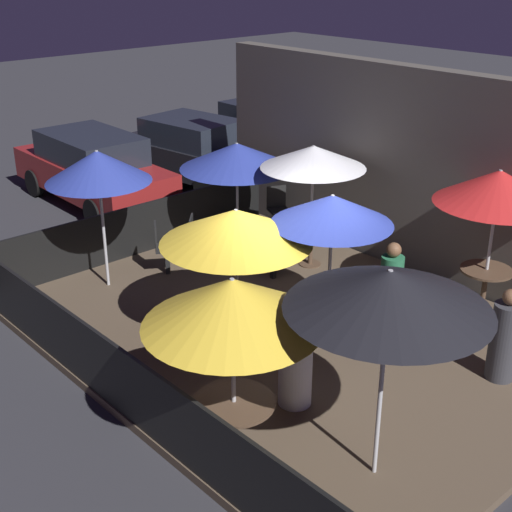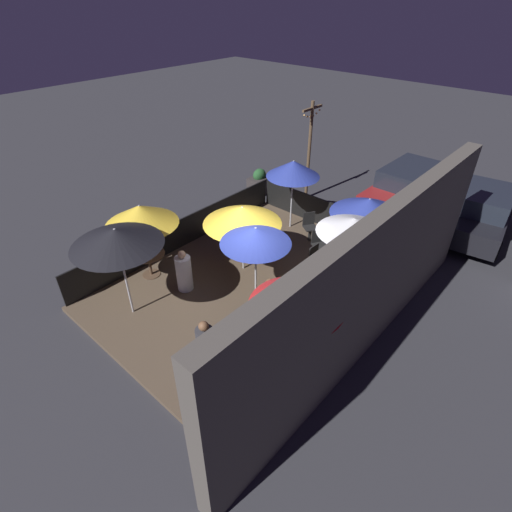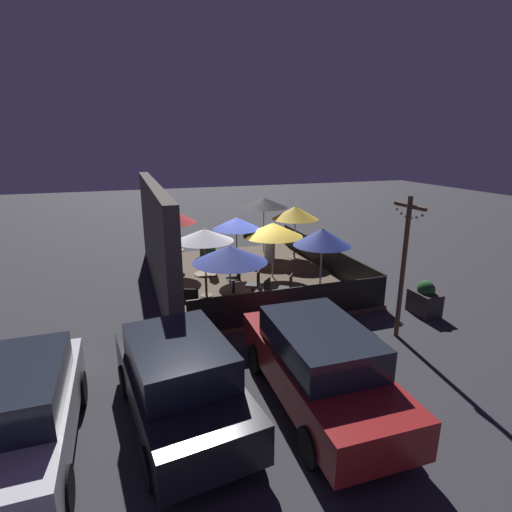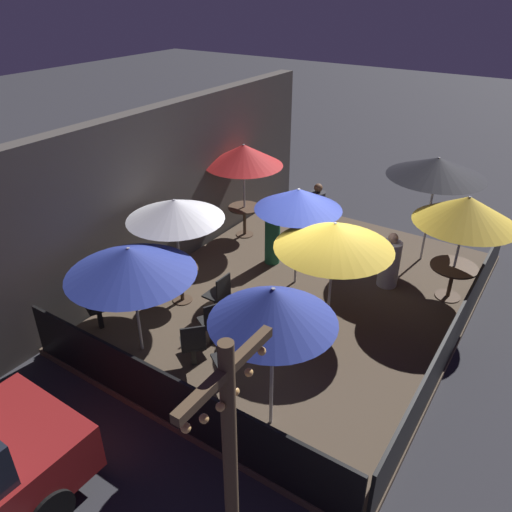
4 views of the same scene
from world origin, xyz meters
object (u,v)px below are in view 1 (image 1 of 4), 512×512
(patio_chair_0, at_px, (163,246))
(parked_car_0, at_px, (93,168))
(patio_umbrella_0, at_px, (313,157))
(patron_1, at_px, (391,287))
(parked_car_2, at_px, (267,132))
(patio_umbrella_7, at_px, (237,156))
(dining_table_1, at_px, (234,412))
(patio_umbrella_1, at_px, (232,302))
(patio_umbrella_4, at_px, (389,290))
(patron_0, at_px, (295,366))
(patio_umbrella_2, at_px, (498,187))
(patio_chair_4, at_px, (278,208))
(patio_umbrella_5, at_px, (236,226))
(patio_umbrella_6, at_px, (332,210))
(patio_chair_3, at_px, (270,252))
(patio_chair_1, at_px, (224,246))
(parked_car_1, at_px, (192,150))
(patio_chair_2, at_px, (198,238))
(dining_table_0, at_px, (311,234))
(dining_table_2, at_px, (485,279))
(patio_umbrella_3, at_px, (98,166))
(patron_2, at_px, (504,339))

(patio_chair_0, relative_size, parked_car_0, 0.21)
(patio_umbrella_0, bearing_deg, patron_1, -16.53)
(patron_1, xyz_separation_m, parked_car_2, (-8.03, 4.91, 0.12))
(patio_umbrella_7, xyz_separation_m, dining_table_1, (4.65, -4.06, -1.21))
(patio_umbrella_1, xyz_separation_m, patron_1, (-0.78, 3.77, -1.34))
(patio_umbrella_4, relative_size, patron_0, 2.00)
(patio_umbrella_2, distance_m, patio_chair_4, 4.97)
(patio_umbrella_5, height_order, parked_car_0, patio_umbrella_5)
(patio_umbrella_6, height_order, patron_1, patio_umbrella_6)
(patio_umbrella_2, xyz_separation_m, patio_umbrella_6, (-1.27, -2.18, -0.17))
(patio_chair_0, bearing_deg, parked_car_0, 107.74)
(patio_chair_3, bearing_deg, patio_chair_1, 121.31)
(patio_chair_4, bearing_deg, dining_table_1, -23.75)
(dining_table_1, xyz_separation_m, patio_chair_4, (-4.69, 5.17, -0.07))
(patio_umbrella_6, distance_m, parked_car_1, 8.19)
(patio_umbrella_4, relative_size, patron_1, 1.84)
(parked_car_0, bearing_deg, patio_umbrella_7, 8.43)
(patio_umbrella_5, xyz_separation_m, parked_car_0, (-7.01, 1.73, -1.03))
(patron_0, xyz_separation_m, parked_car_1, (-8.44, 4.86, 0.19))
(patio_umbrella_1, height_order, patio_umbrella_5, patio_umbrella_1)
(patio_chair_2, relative_size, patron_1, 0.68)
(patio_umbrella_4, relative_size, parked_car_0, 0.54)
(patio_umbrella_2, xyz_separation_m, dining_table_1, (-0.03, -5.08, -1.51))
(dining_table_0, bearing_deg, patio_chair_3, -91.56)
(patio_umbrella_0, height_order, patio_chair_3, patio_umbrella_0)
(patio_chair_1, bearing_deg, dining_table_1, -99.45)
(patio_chair_1, height_order, patio_chair_3, patio_chair_1)
(patio_chair_2, bearing_deg, dining_table_0, -0.00)
(dining_table_2, xyz_separation_m, patio_chair_4, (-4.71, 0.08, -0.10))
(patio_chair_0, xyz_separation_m, patio_chair_3, (1.41, 1.24, -0.01))
(dining_table_2, xyz_separation_m, patron_0, (-0.28, -3.86, -0.07))
(patio_umbrella_4, relative_size, patio_chair_4, 2.63)
(patio_chair_4, distance_m, patron_1, 4.16)
(patio_umbrella_2, xyz_separation_m, patio_umbrella_3, (-4.84, -3.80, 0.01))
(patio_chair_4, bearing_deg, patio_umbrella_3, -67.90)
(patio_umbrella_5, distance_m, patron_1, 2.62)
(patio_chair_4, relative_size, parked_car_0, 0.20)
(patio_umbrella_6, bearing_deg, parked_car_2, 142.57)
(patio_chair_3, bearing_deg, dining_table_2, -61.74)
(patio_umbrella_5, bearing_deg, patio_chair_2, 153.75)
(patio_umbrella_0, relative_size, patio_chair_0, 2.33)
(patio_umbrella_7, relative_size, parked_car_2, 0.53)
(dining_table_2, height_order, patron_1, patron_1)
(patio_chair_4, xyz_separation_m, parked_car_2, (-4.11, 3.52, 0.22))
(parked_car_0, bearing_deg, patron_2, 1.81)
(patio_chair_1, height_order, parked_car_0, parked_car_0)
(patio_umbrella_2, distance_m, dining_table_1, 5.30)
(patio_chair_0, relative_size, patron_1, 0.72)
(patron_1, relative_size, parked_car_1, 0.32)
(patio_umbrella_7, bearing_deg, patio_umbrella_0, 14.43)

